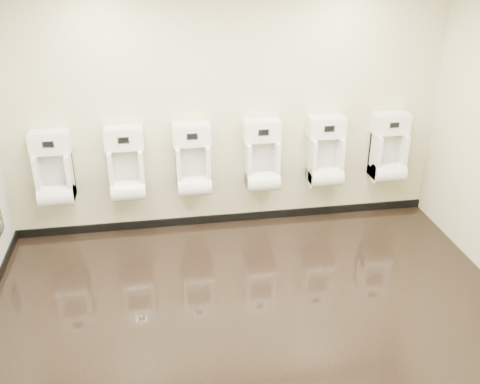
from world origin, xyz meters
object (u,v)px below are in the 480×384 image
object	(u,v)px
urinal_5	(389,153)
urinal_2	(193,165)
urinal_0	(54,174)
urinal_4	(326,157)
urinal_3	(262,161)
urinal_1	(127,169)

from	to	relation	value
urinal_5	urinal_2	bearing A→B (deg)	180.00
urinal_2	urinal_5	world-z (taller)	same
urinal_0	urinal_5	bearing A→B (deg)	0.00
urinal_0	urinal_4	size ratio (longest dim) A/B	1.00
urinal_3	urinal_5	xyz separation A→B (m)	(1.54, 0.00, 0.00)
urinal_3	urinal_5	world-z (taller)	same
urinal_1	urinal_5	size ratio (longest dim) A/B	1.00
urinal_3	urinal_4	bearing A→B (deg)	0.00
urinal_5	urinal_1	bearing A→B (deg)	180.00
urinal_0	urinal_1	bearing A→B (deg)	0.00
urinal_3	urinal_4	distance (m)	0.76
urinal_2	urinal_4	xyz separation A→B (m)	(1.56, 0.00, 0.00)
urinal_3	urinal_4	xyz separation A→B (m)	(0.76, 0.00, 0.00)
urinal_0	urinal_3	size ratio (longest dim) A/B	1.00
urinal_1	urinal_4	distance (m)	2.30
urinal_3	urinal_5	size ratio (longest dim) A/B	1.00
urinal_3	urinal_4	world-z (taller)	same
urinal_4	urinal_0	bearing A→B (deg)	180.00
urinal_3	urinal_5	bearing A→B (deg)	0.00
urinal_1	urinal_4	world-z (taller)	same
urinal_2	urinal_1	bearing A→B (deg)	180.00
urinal_1	urinal_5	bearing A→B (deg)	0.00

